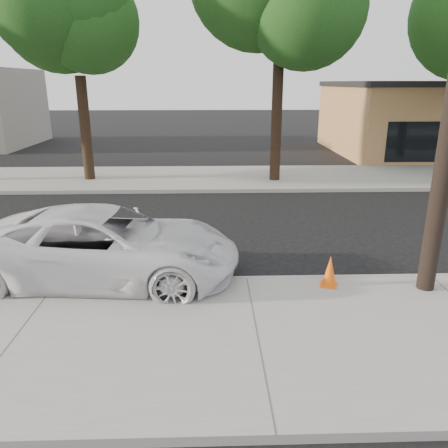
{
  "coord_description": "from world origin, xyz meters",
  "views": [
    {
      "loc": [
        -0.75,
        -10.63,
        4.14
      ],
      "look_at": [
        -0.45,
        -0.99,
        1.0
      ],
      "focal_mm": 35.0,
      "sensor_mm": 36.0,
      "label": 1
    }
  ],
  "objects": [
    {
      "name": "ground",
      "position": [
        0.0,
        0.0,
        0.0
      ],
      "size": [
        120.0,
        120.0,
        0.0
      ],
      "primitive_type": "plane",
      "color": "black",
      "rests_on": "ground"
    },
    {
      "name": "near_sidewalk",
      "position": [
        0.0,
        -4.3,
        0.07
      ],
      "size": [
        90.0,
        4.4,
        0.15
      ],
      "primitive_type": "cube",
      "color": "gray",
      "rests_on": "ground"
    },
    {
      "name": "far_sidewalk",
      "position": [
        0.0,
        8.5,
        0.07
      ],
      "size": [
        90.0,
        5.0,
        0.15
      ],
      "primitive_type": "cube",
      "color": "gray",
      "rests_on": "ground"
    },
    {
      "name": "curb_near",
      "position": [
        0.0,
        -2.1,
        0.07
      ],
      "size": [
        90.0,
        0.12,
        0.16
      ],
      "primitive_type": "cube",
      "color": "#9E9B93",
      "rests_on": "ground"
    },
    {
      "name": "tree_b",
      "position": [
        -5.81,
        8.06,
        6.15
      ],
      "size": [
        4.34,
        4.2,
        8.45
      ],
      "color": "black",
      "rests_on": "far_sidewalk"
    },
    {
      "name": "tree_c",
      "position": [
        2.22,
        7.64,
        6.91
      ],
      "size": [
        4.96,
        4.8,
        9.55
      ],
      "color": "black",
      "rests_on": "far_sidewalk"
    },
    {
      "name": "police_cruiser",
      "position": [
        -3.03,
        -1.79,
        0.8
      ],
      "size": [
        5.95,
        3.12,
        1.6
      ],
      "primitive_type": "imported",
      "rotation": [
        0.0,
        0.0,
        1.49
      ],
      "color": "white",
      "rests_on": "ground"
    },
    {
      "name": "traffic_cone",
      "position": [
        1.67,
        -2.52,
        0.46
      ],
      "size": [
        0.43,
        0.43,
        0.65
      ],
      "rotation": [
        0.0,
        0.0,
        -0.35
      ],
      "color": "#FF610D",
      "rests_on": "near_sidewalk"
    }
  ]
}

